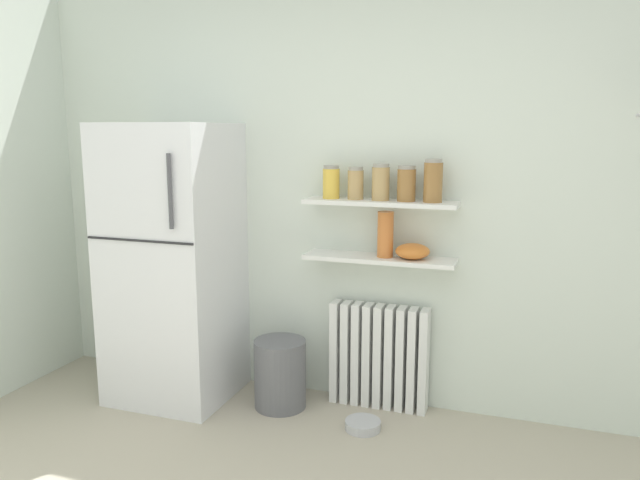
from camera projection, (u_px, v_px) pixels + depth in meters
name	position (u px, v px, depth m)	size (l,w,h in m)	color
back_wall	(382.00, 187.00, 3.54)	(7.04, 0.10, 2.60)	silver
refrigerator	(173.00, 263.00, 3.66)	(0.69, 0.67, 1.67)	silver
radiator	(379.00, 356.00, 3.58)	(0.58, 0.12, 0.62)	white
wall_shelf_lower	(379.00, 259.00, 3.45)	(0.87, 0.22, 0.03)	white
wall_shelf_upper	(380.00, 203.00, 3.39)	(0.87, 0.22, 0.03)	white
storage_jar_0	(331.00, 182.00, 3.46)	(0.10, 0.10, 0.19)	yellow
storage_jar_1	(356.00, 183.00, 3.42)	(0.09, 0.09, 0.18)	tan
storage_jar_2	(381.00, 182.00, 3.37)	(0.10, 0.10, 0.21)	tan
storage_jar_3	(406.00, 184.00, 3.32)	(0.10, 0.10, 0.20)	olive
storage_jar_4	(433.00, 181.00, 3.27)	(0.10, 0.10, 0.24)	olive
vase	(385.00, 234.00, 3.41)	(0.09, 0.09, 0.26)	#CC7033
shelf_bowl	(413.00, 251.00, 3.38)	(0.19, 0.19, 0.09)	orange
trash_bin	(280.00, 374.00, 3.59)	(0.31, 0.31, 0.41)	slate
pet_food_bowl	(363.00, 425.00, 3.34)	(0.20, 0.20, 0.05)	#B7B7BC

